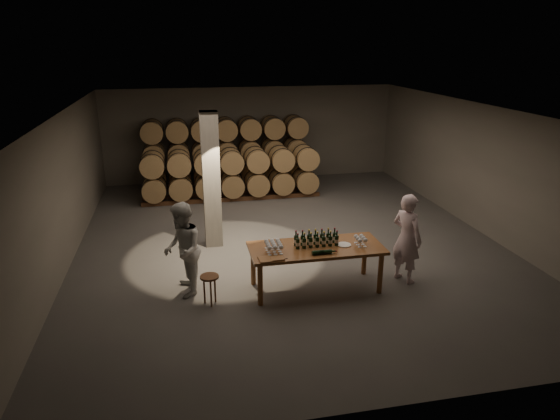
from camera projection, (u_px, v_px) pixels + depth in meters
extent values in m
plane|color=#54514F|center=(288.00, 241.00, 12.28)|extent=(12.00, 12.00, 0.00)
plane|color=#605E59|center=(289.00, 110.00, 11.24)|extent=(12.00, 12.00, 0.00)
plane|color=#6C675C|center=(251.00, 134.00, 17.32)|extent=(10.00, 0.00, 10.00)
plane|color=#6C675C|center=(393.00, 303.00, 6.20)|extent=(10.00, 0.00, 10.00)
plane|color=#6C675C|center=(64.00, 191.00, 10.81)|extent=(0.00, 12.00, 12.00)
plane|color=#6C675C|center=(480.00, 168.00, 12.71)|extent=(0.00, 12.00, 12.00)
cube|color=slate|center=(211.00, 180.00, 11.60)|extent=(0.40, 0.40, 3.20)
cylinder|color=brown|center=(260.00, 285.00, 9.20)|extent=(0.10, 0.10, 0.84)
cylinder|color=brown|center=(380.00, 273.00, 9.65)|extent=(0.10, 0.10, 0.84)
cylinder|color=brown|center=(253.00, 265.00, 10.00)|extent=(0.10, 0.10, 0.84)
cylinder|color=brown|center=(364.00, 255.00, 10.45)|extent=(0.10, 0.10, 0.84)
cube|color=brown|center=(316.00, 248.00, 9.68)|extent=(2.60, 1.10, 0.06)
cube|color=#54351C|center=(229.00, 187.00, 16.62)|extent=(5.48, 0.10, 0.12)
cube|color=#54351C|center=(227.00, 182.00, 17.17)|extent=(5.48, 0.10, 0.12)
cylinder|color=#9B7546|center=(156.00, 176.00, 16.32)|extent=(0.70, 0.95, 0.70)
cylinder|color=black|center=(156.00, 178.00, 16.08)|extent=(0.73, 0.04, 0.73)
cylinder|color=black|center=(156.00, 174.00, 16.56)|extent=(0.73, 0.04, 0.73)
cylinder|color=#9B7546|center=(180.00, 175.00, 16.47)|extent=(0.70, 0.95, 0.70)
cylinder|color=black|center=(180.00, 177.00, 16.23)|extent=(0.73, 0.04, 0.73)
cylinder|color=black|center=(180.00, 173.00, 16.71)|extent=(0.73, 0.04, 0.73)
cylinder|color=#9B7546|center=(204.00, 174.00, 16.62)|extent=(0.70, 0.95, 0.70)
cylinder|color=black|center=(204.00, 176.00, 16.38)|extent=(0.73, 0.04, 0.73)
cylinder|color=black|center=(203.00, 172.00, 16.86)|extent=(0.73, 0.04, 0.73)
cylinder|color=#9B7546|center=(227.00, 173.00, 16.76)|extent=(0.70, 0.95, 0.70)
cylinder|color=black|center=(228.00, 175.00, 16.52)|extent=(0.73, 0.04, 0.73)
cylinder|color=black|center=(226.00, 171.00, 17.01)|extent=(0.73, 0.04, 0.73)
cylinder|color=#9B7546|center=(250.00, 171.00, 16.91)|extent=(0.70, 0.95, 0.70)
cylinder|color=black|center=(251.00, 173.00, 16.67)|extent=(0.73, 0.04, 0.73)
cylinder|color=black|center=(249.00, 170.00, 17.15)|extent=(0.73, 0.04, 0.73)
cylinder|color=#9B7546|center=(273.00, 170.00, 17.06)|extent=(0.70, 0.95, 0.70)
cylinder|color=black|center=(274.00, 172.00, 16.82)|extent=(0.73, 0.04, 0.73)
cylinder|color=black|center=(271.00, 168.00, 17.30)|extent=(0.73, 0.04, 0.73)
cylinder|color=#9B7546|center=(295.00, 169.00, 17.21)|extent=(0.70, 0.95, 0.70)
cylinder|color=black|center=(297.00, 171.00, 16.97)|extent=(0.73, 0.04, 0.73)
cylinder|color=black|center=(293.00, 167.00, 17.45)|extent=(0.73, 0.04, 0.73)
cylinder|color=#9B7546|center=(154.00, 154.00, 16.08)|extent=(0.70, 0.95, 0.70)
cylinder|color=black|center=(154.00, 156.00, 15.84)|extent=(0.73, 0.04, 0.73)
cylinder|color=black|center=(154.00, 152.00, 16.32)|extent=(0.73, 0.04, 0.73)
cylinder|color=#9B7546|center=(179.00, 153.00, 16.23)|extent=(0.70, 0.95, 0.70)
cylinder|color=black|center=(179.00, 155.00, 15.99)|extent=(0.73, 0.04, 0.73)
cylinder|color=black|center=(178.00, 151.00, 16.47)|extent=(0.73, 0.04, 0.73)
cylinder|color=#9B7546|center=(203.00, 152.00, 16.38)|extent=(0.70, 0.95, 0.70)
cylinder|color=black|center=(203.00, 154.00, 16.14)|extent=(0.73, 0.04, 0.73)
cylinder|color=black|center=(202.00, 150.00, 16.62)|extent=(0.73, 0.04, 0.73)
cylinder|color=#9B7546|center=(226.00, 151.00, 16.52)|extent=(0.70, 0.95, 0.70)
cylinder|color=black|center=(227.00, 153.00, 16.28)|extent=(0.73, 0.04, 0.73)
cylinder|color=black|center=(226.00, 149.00, 16.77)|extent=(0.73, 0.04, 0.73)
cylinder|color=#9B7546|center=(250.00, 150.00, 16.67)|extent=(0.70, 0.95, 0.70)
cylinder|color=black|center=(251.00, 152.00, 16.43)|extent=(0.73, 0.04, 0.73)
cylinder|color=black|center=(249.00, 148.00, 16.91)|extent=(0.73, 0.04, 0.73)
cylinder|color=#9B7546|center=(273.00, 149.00, 16.82)|extent=(0.70, 0.95, 0.70)
cylinder|color=black|center=(274.00, 151.00, 16.58)|extent=(0.73, 0.04, 0.73)
cylinder|color=black|center=(271.00, 147.00, 17.06)|extent=(0.73, 0.04, 0.73)
cylinder|color=#9B7546|center=(295.00, 148.00, 16.97)|extent=(0.70, 0.95, 0.70)
cylinder|color=black|center=(297.00, 150.00, 16.73)|extent=(0.73, 0.04, 0.73)
cylinder|color=black|center=(293.00, 147.00, 17.21)|extent=(0.73, 0.04, 0.73)
cylinder|color=#9B7546|center=(152.00, 131.00, 15.84)|extent=(0.70, 0.95, 0.70)
cylinder|color=black|center=(152.00, 133.00, 15.60)|extent=(0.73, 0.04, 0.73)
cylinder|color=black|center=(152.00, 130.00, 16.08)|extent=(0.73, 0.04, 0.73)
cylinder|color=#9B7546|center=(177.00, 130.00, 15.99)|extent=(0.70, 0.95, 0.70)
cylinder|color=black|center=(177.00, 132.00, 15.75)|extent=(0.73, 0.04, 0.73)
cylinder|color=black|center=(177.00, 129.00, 16.23)|extent=(0.73, 0.04, 0.73)
cylinder|color=#9B7546|center=(202.00, 129.00, 16.14)|extent=(0.70, 0.95, 0.70)
cylinder|color=black|center=(202.00, 131.00, 15.90)|extent=(0.73, 0.04, 0.73)
cylinder|color=black|center=(201.00, 128.00, 16.38)|extent=(0.73, 0.04, 0.73)
cylinder|color=#9B7546|center=(226.00, 129.00, 16.29)|extent=(0.70, 0.95, 0.70)
cylinder|color=black|center=(226.00, 130.00, 16.04)|extent=(0.73, 0.04, 0.73)
cylinder|color=black|center=(225.00, 127.00, 16.53)|extent=(0.73, 0.04, 0.73)
cylinder|color=#9B7546|center=(249.00, 128.00, 16.43)|extent=(0.70, 0.95, 0.70)
cylinder|color=black|center=(250.00, 129.00, 16.19)|extent=(0.73, 0.04, 0.73)
cylinder|color=black|center=(248.00, 127.00, 16.67)|extent=(0.73, 0.04, 0.73)
cylinder|color=#9B7546|center=(272.00, 127.00, 16.58)|extent=(0.70, 0.95, 0.70)
cylinder|color=black|center=(274.00, 128.00, 16.34)|extent=(0.73, 0.04, 0.73)
cylinder|color=black|center=(271.00, 126.00, 16.82)|extent=(0.73, 0.04, 0.73)
cylinder|color=#9B7546|center=(295.00, 126.00, 16.73)|extent=(0.70, 0.95, 0.70)
cylinder|color=black|center=(297.00, 128.00, 16.49)|extent=(0.73, 0.04, 0.73)
cylinder|color=black|center=(294.00, 125.00, 16.97)|extent=(0.73, 0.04, 0.73)
cube|color=#54351C|center=(233.00, 199.00, 15.32)|extent=(5.48, 0.10, 0.12)
cube|color=#54351C|center=(231.00, 194.00, 15.88)|extent=(5.48, 0.10, 0.12)
cylinder|color=#9B7546|center=(154.00, 188.00, 15.02)|extent=(0.70, 0.95, 0.70)
cylinder|color=black|center=(154.00, 190.00, 14.78)|extent=(0.73, 0.04, 0.73)
cylinder|color=black|center=(155.00, 186.00, 15.26)|extent=(0.73, 0.04, 0.73)
cylinder|color=#9B7546|center=(181.00, 187.00, 15.17)|extent=(0.70, 0.95, 0.70)
cylinder|color=black|center=(181.00, 189.00, 14.93)|extent=(0.73, 0.04, 0.73)
cylinder|color=black|center=(181.00, 184.00, 15.41)|extent=(0.73, 0.04, 0.73)
cylinder|color=#9B7546|center=(206.00, 185.00, 15.32)|extent=(0.70, 0.95, 0.70)
cylinder|color=black|center=(207.00, 187.00, 15.08)|extent=(0.73, 0.04, 0.73)
cylinder|color=black|center=(206.00, 183.00, 15.56)|extent=(0.73, 0.04, 0.73)
cylinder|color=#9B7546|center=(232.00, 184.00, 15.47)|extent=(0.70, 0.95, 0.70)
cylinder|color=black|center=(233.00, 186.00, 15.23)|extent=(0.73, 0.04, 0.73)
cylinder|color=black|center=(231.00, 182.00, 15.71)|extent=(0.73, 0.04, 0.73)
cylinder|color=#9B7546|center=(257.00, 182.00, 15.61)|extent=(0.70, 0.95, 0.70)
cylinder|color=black|center=(258.00, 185.00, 15.37)|extent=(0.73, 0.04, 0.73)
cylinder|color=black|center=(255.00, 180.00, 15.86)|extent=(0.73, 0.04, 0.73)
cylinder|color=#9B7546|center=(281.00, 181.00, 15.76)|extent=(0.70, 0.95, 0.70)
cylinder|color=black|center=(283.00, 183.00, 15.52)|extent=(0.73, 0.04, 0.73)
cylinder|color=black|center=(279.00, 179.00, 16.00)|extent=(0.73, 0.04, 0.73)
cylinder|color=#9B7546|center=(305.00, 180.00, 15.91)|extent=(0.70, 0.95, 0.70)
cylinder|color=black|center=(307.00, 182.00, 15.67)|extent=(0.73, 0.04, 0.73)
cylinder|color=black|center=(303.00, 178.00, 16.15)|extent=(0.73, 0.04, 0.73)
cylinder|color=#9B7546|center=(152.00, 164.00, 14.78)|extent=(0.70, 0.95, 0.70)
cylinder|color=black|center=(152.00, 166.00, 14.54)|extent=(0.73, 0.04, 0.73)
cylinder|color=black|center=(153.00, 162.00, 15.02)|extent=(0.73, 0.04, 0.73)
cylinder|color=#9B7546|center=(179.00, 163.00, 14.93)|extent=(0.70, 0.95, 0.70)
cylinder|color=black|center=(179.00, 165.00, 14.69)|extent=(0.73, 0.04, 0.73)
cylinder|color=black|center=(179.00, 161.00, 15.17)|extent=(0.73, 0.04, 0.73)
cylinder|color=#9B7546|center=(205.00, 162.00, 15.08)|extent=(0.70, 0.95, 0.70)
cylinder|color=black|center=(206.00, 164.00, 14.84)|extent=(0.73, 0.04, 0.73)
cylinder|color=black|center=(205.00, 160.00, 15.32)|extent=(0.73, 0.04, 0.73)
cylinder|color=#9B7546|center=(231.00, 160.00, 15.23)|extent=(0.70, 0.95, 0.70)
cylinder|color=black|center=(232.00, 162.00, 14.99)|extent=(0.73, 0.04, 0.73)
cylinder|color=black|center=(230.00, 159.00, 15.47)|extent=(0.73, 0.04, 0.73)
cylinder|color=#9B7546|center=(256.00, 159.00, 15.37)|extent=(0.70, 0.95, 0.70)
cylinder|color=black|center=(258.00, 161.00, 15.13)|extent=(0.73, 0.04, 0.73)
cylinder|color=black|center=(255.00, 157.00, 15.62)|extent=(0.73, 0.04, 0.73)
cylinder|color=#9B7546|center=(281.00, 158.00, 15.52)|extent=(0.70, 0.95, 0.70)
cylinder|color=black|center=(283.00, 160.00, 15.28)|extent=(0.73, 0.04, 0.73)
cylinder|color=black|center=(279.00, 156.00, 15.76)|extent=(0.73, 0.04, 0.73)
cylinder|color=#9B7546|center=(305.00, 157.00, 15.67)|extent=(0.70, 0.95, 0.70)
cylinder|color=black|center=(307.00, 159.00, 15.43)|extent=(0.73, 0.04, 0.73)
cylinder|color=black|center=(303.00, 155.00, 15.91)|extent=(0.73, 0.04, 0.73)
cylinder|color=black|center=(298.00, 244.00, 9.54)|extent=(0.08, 0.08, 0.21)
cylinder|color=silver|center=(298.00, 244.00, 9.55)|extent=(0.08, 0.08, 0.07)
cylinder|color=black|center=(298.00, 236.00, 9.49)|extent=(0.03, 0.03, 0.09)
cylinder|color=gold|center=(298.00, 234.00, 9.48)|extent=(0.03, 0.03, 0.02)
cylinder|color=black|center=(296.00, 241.00, 9.68)|extent=(0.08, 0.08, 0.21)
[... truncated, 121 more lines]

